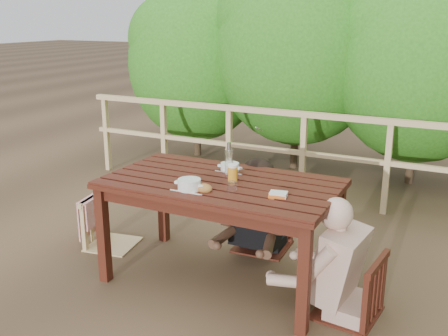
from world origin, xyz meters
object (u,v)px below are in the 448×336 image
at_px(chair_right, 351,257).
at_px(diner_right, 358,223).
at_px(chair_far, 263,199).
at_px(butter_tub, 278,196).
at_px(woman, 265,177).
at_px(bread_roll, 204,188).
at_px(table, 221,232).
at_px(soup_far, 230,168).
at_px(bottle, 229,160).
at_px(tumbler, 232,188).
at_px(chair_left, 110,201).
at_px(beer_glass, 233,174).
at_px(soup_near, 189,185).

bearing_deg(chair_right, diner_right, 96.50).
height_order(chair_far, butter_tub, chair_far).
xyz_separation_m(woman, bread_roll, (-0.07, -0.96, 0.18)).
relative_size(table, bread_roll, 14.63).
relative_size(soup_far, bottle, 0.89).
xyz_separation_m(table, bottle, (-0.00, 0.14, 0.54)).
distance_m(bread_roll, butter_tub, 0.52).
height_order(woman, tumbler, woman).
height_order(chair_right, butter_tub, chair_right).
bearing_deg(bread_roll, tumbler, 25.91).
bearing_deg(butter_tub, bread_roll, -176.91).
bearing_deg(bottle, chair_far, 82.04).
xyz_separation_m(bottle, butter_tub, (0.51, -0.29, -0.11)).
distance_m(bread_roll, tumbler, 0.19).
bearing_deg(soup_far, woman, 75.08).
bearing_deg(tumbler, diner_right, 8.15).
height_order(woman, butter_tub, woman).
relative_size(bottle, butter_tub, 2.30).
relative_size(table, chair_left, 2.05).
xyz_separation_m(chair_left, beer_glass, (1.24, -0.09, 0.45)).
relative_size(table, soup_far, 7.04).
xyz_separation_m(table, soup_near, (-0.11, -0.29, 0.45)).
relative_size(soup_far, tumbler, 2.93).
relative_size(chair_left, bottle, 3.06).
height_order(chair_far, beer_glass, beer_glass).
height_order(table, bottle, bottle).
relative_size(soup_near, bread_roll, 2.35).
bearing_deg(bread_roll, bottle, 90.53).
xyz_separation_m(soup_far, butter_tub, (0.56, -0.40, -0.02)).
distance_m(table, bread_roll, 0.51).
relative_size(beer_glass, butter_tub, 1.21).
distance_m(woman, soup_far, 0.50).
xyz_separation_m(table, butter_tub, (0.51, -0.15, 0.43)).
xyz_separation_m(diner_right, bottle, (-1.04, 0.20, 0.25)).
height_order(chair_left, butter_tub, butter_tub).
relative_size(chair_left, bread_roll, 7.13).
height_order(chair_right, tumbler, tumbler).
height_order(woman, beer_glass, woman).
bearing_deg(woman, butter_tub, 114.98).
bearing_deg(soup_near, diner_right, 11.21).
bearing_deg(bottle, soup_near, -103.97).
bearing_deg(woman, chair_right, 138.72).
bearing_deg(chair_far, soup_far, -107.92).
xyz_separation_m(diner_right, soup_far, (-1.08, 0.31, 0.16)).
height_order(chair_left, chair_right, chair_right).
bearing_deg(chair_far, table, -98.59).
distance_m(chair_left, soup_far, 1.19).
bearing_deg(chair_right, chair_far, -121.70).
distance_m(soup_near, bread_roll, 0.11).
height_order(bread_roll, tumbler, tumbler).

